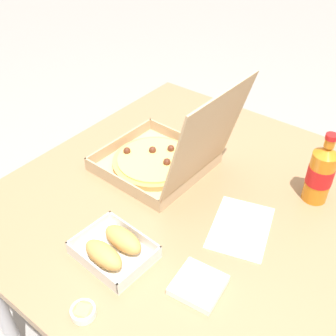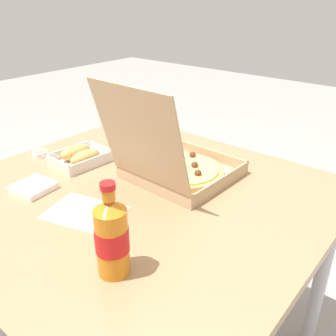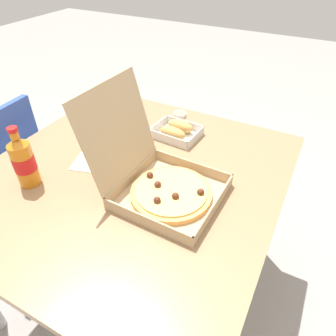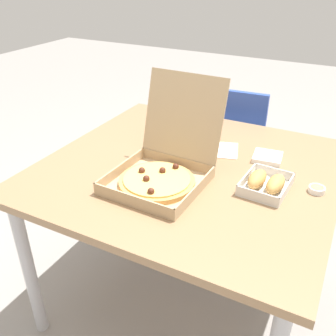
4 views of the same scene
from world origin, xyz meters
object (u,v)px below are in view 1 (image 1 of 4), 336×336
Objects in this scene: dipping_sauce_cup at (83,312)px; napkin_pile at (198,285)px; pizza_box_open at (163,158)px; paper_menu at (241,227)px; bread_side_box at (114,248)px; cola_bottle at (321,173)px.

napkin_pile is at bearing 142.98° from dipping_sauce_cup.
paper_menu is (0.07, 0.32, -0.05)m from pizza_box_open.
cola_bottle is (-0.52, 0.32, 0.07)m from bread_side_box.
bread_side_box is 0.89× the size of cola_bottle.
bread_side_box is 0.23m from napkin_pile.
pizza_box_open is 0.46m from napkin_pile.
dipping_sauce_cup is at bearing -34.71° from paper_menu.
dipping_sauce_cup is at bearing 20.98° from bread_side_box.
cola_bottle is 0.73m from dipping_sauce_cup.
bread_side_box is (0.35, 0.12, -0.02)m from pizza_box_open.
napkin_pile is 0.27m from dipping_sauce_cup.
pizza_box_open is 1.95× the size of paper_menu.
bread_side_box is 0.17m from dipping_sauce_cup.
bread_side_box is 0.61m from cola_bottle.
bread_side_box is 3.56× the size of dipping_sauce_cup.
pizza_box_open is at bearing -68.79° from cola_bottle.
bread_side_box is 0.95× the size of paper_menu.
bread_side_box is at bearing -53.09° from paper_menu.
pizza_box_open is 0.47m from cola_bottle.
pizza_box_open reaches higher than paper_menu.
dipping_sauce_cup is at bearing 19.44° from pizza_box_open.
cola_bottle reaches higher than napkin_pile.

